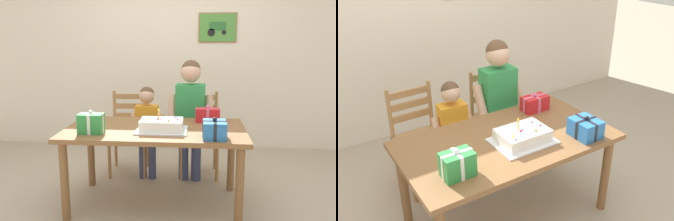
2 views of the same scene
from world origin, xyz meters
The scene contains 11 objects.
ground_plane centered at (0.00, 0.00, 0.00)m, with size 20.00×20.00×0.00m, color tan.
back_wall centered at (0.00, 1.89, 1.30)m, with size 6.40×0.11×2.60m.
dining_table centered at (0.00, 0.00, 0.64)m, with size 1.59×0.89×0.73m.
birthday_cake centered at (0.07, -0.10, 0.77)m, with size 0.44×0.34×0.19m.
gift_box_red_large centered at (0.51, -0.29, 0.80)m, with size 0.19×0.22×0.17m.
gift_box_beside_cake centered at (0.47, 0.28, 0.79)m, with size 0.23×0.14×0.16m.
gift_box_corner_small centered at (-0.51, -0.22, 0.81)m, with size 0.21×0.14×0.20m.
chair_left centered at (-0.40, 0.81, 0.47)m, with size 0.44×0.44×0.92m.
chair_right centered at (0.40, 0.81, 0.47)m, with size 0.42×0.42×0.92m.
child_older centered at (0.30, 0.60, 0.79)m, with size 0.47×0.27×1.30m.
child_younger centered at (-0.16, 0.60, 0.62)m, with size 0.37×0.22×1.01m.
Camera 2 is at (-1.30, -1.98, 2.09)m, focal length 39.06 mm.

